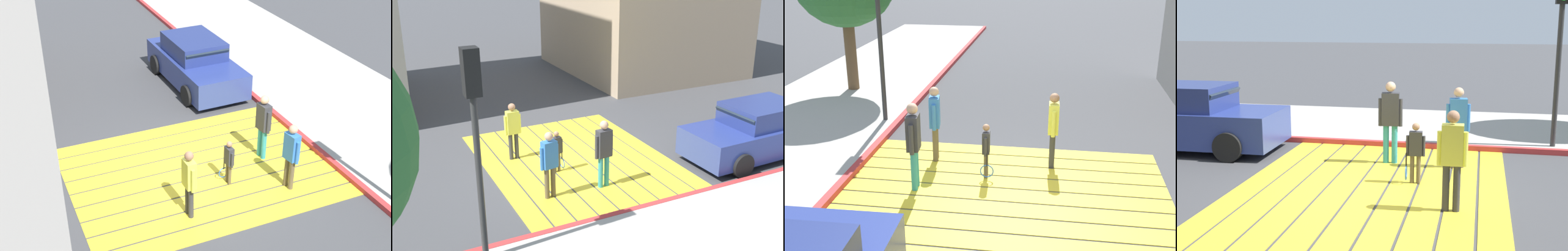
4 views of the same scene
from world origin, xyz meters
The scene contains 9 objects.
ground_plane centered at (0.00, 0.00, 0.00)m, with size 120.00×120.00×0.00m, color #424244.
crosswalk_stripes centered at (0.00, 0.00, 0.01)m, with size 6.40×4.90×0.01m.
curb_painted centered at (-3.25, 0.00, 0.07)m, with size 0.16×40.00×0.13m, color #BC3333.
car_parked_near_curb centered at (-2.00, -4.82, 0.73)m, with size 2.06×4.34×1.57m.
traffic_light_corner centered at (-3.58, 3.62, 3.04)m, with size 0.39×0.28×4.24m.
pedestrian_adult_lead centered at (-1.69, 1.47, 0.99)m, with size 0.27×0.49×1.70m.
pedestrian_adult_trailing centered at (-1.76, 0.04, 1.03)m, with size 0.26×0.52×1.78m.
pedestrian_adult_side centered at (0.89, 1.51, 0.97)m, with size 0.22×0.49×1.67m.
pedestrian_child_with_racket centered at (-0.44, 0.74, 0.65)m, with size 0.28×0.37×1.17m.
Camera 2 is at (-11.85, 5.57, 5.92)m, focal length 46.38 mm.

